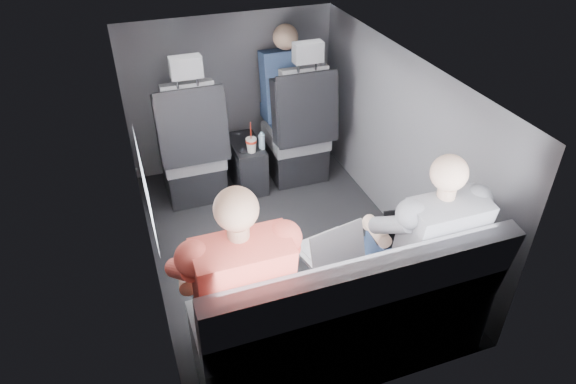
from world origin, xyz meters
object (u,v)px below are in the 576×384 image
object	(u,v)px
front_seat_left	(193,155)
water_bottle	(262,141)
passenger_rear_right	(422,244)
laptop_black	(401,227)
front_seat_right	(298,137)
soda_cup	(251,144)
passenger_front_right	(286,86)
center_console	(247,164)
rear_bench	(344,320)
laptop_white	(228,262)
laptop_silver	(330,247)
passenger_rear_left	(237,287)

from	to	relation	value
front_seat_left	water_bottle	xyz separation A→B (m)	(0.55, -0.09, 0.07)
passenger_rear_right	laptop_black	bearing A→B (deg)	98.21
front_seat_right	soda_cup	world-z (taller)	front_seat_right
passenger_front_right	water_bottle	bearing A→B (deg)	-133.47
center_console	rear_bench	size ratio (longest dim) A/B	0.30
laptop_white	rear_bench	bearing A→B (deg)	-30.56
front_seat_right	soda_cup	bearing A→B (deg)	-165.85
front_seat_left	water_bottle	world-z (taller)	front_seat_left
water_bottle	front_seat_left	bearing A→B (deg)	170.66
center_console	laptop_silver	distance (m)	1.75
front_seat_left	front_seat_right	bearing A→B (deg)	0.00
rear_bench	passenger_rear_right	bearing A→B (deg)	10.94
passenger_rear_right	passenger_front_right	world-z (taller)	passenger_front_right
soda_cup	laptop_white	bearing A→B (deg)	-110.57
soda_cup	passenger_front_right	bearing A→B (deg)	41.12
rear_bench	passenger_rear_right	xyz separation A→B (m)	(0.49, 0.09, 0.33)
front_seat_right	laptop_silver	xyz separation A→B (m)	(-0.44, -1.66, 0.23)
soda_cup	passenger_rear_right	distance (m)	1.77
passenger_rear_left	soda_cup	bearing A→B (deg)	71.68
passenger_rear_left	front_seat_right	bearing A→B (deg)	60.93
water_bottle	laptop_white	distance (m)	1.63
water_bottle	passenger_rear_right	world-z (taller)	passenger_rear_right
center_console	soda_cup	bearing A→B (deg)	-87.50
laptop_black	passenger_rear_left	bearing A→B (deg)	-170.22
soda_cup	laptop_white	xyz separation A→B (m)	(-0.55, -1.47, 0.16)
laptop_white	passenger_front_right	xyz separation A→B (m)	(0.97, 1.84, 0.13)
rear_bench	water_bottle	bearing A→B (deg)	86.84
front_seat_left	laptop_white	distance (m)	1.60
front_seat_left	passenger_rear_right	xyz separation A→B (m)	(0.94, -1.81, 0.24)
water_bottle	passenger_rear_left	distance (m)	1.85
laptop_black	passenger_rear_right	bearing A→B (deg)	-81.79
laptop_white	center_console	bearing A→B (deg)	71.42
water_bottle	laptop_black	bearing A→B (deg)	-76.67
water_bottle	passenger_front_right	distance (m)	0.56
water_bottle	laptop_silver	xyz separation A→B (m)	(-0.09, -1.57, 0.16)
water_bottle	passenger_front_right	size ratio (longest dim) A/B	0.17
laptop_silver	passenger_rear_left	xyz separation A→B (m)	(-0.56, -0.15, 0.03)
water_bottle	laptop_white	size ratio (longest dim) A/B	0.47
front_seat_left	laptop_black	world-z (taller)	front_seat_left
center_console	passenger_rear_right	distance (m)	1.96
front_seat_left	passenger_rear_left	distance (m)	1.83
soda_cup	water_bottle	bearing A→B (deg)	12.90
front_seat_left	passenger_rear_left	bearing A→B (deg)	-93.32
front_seat_right	rear_bench	distance (m)	1.96
laptop_white	passenger_rear_right	distance (m)	1.06
rear_bench	passenger_rear_left	world-z (taller)	passenger_rear_left
center_console	laptop_white	distance (m)	1.76
passenger_front_right	laptop_silver	bearing A→B (deg)	-102.38
front_seat_left	laptop_white	size ratio (longest dim) A/B	4.01
passenger_rear_right	passenger_rear_left	bearing A→B (deg)	-179.96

